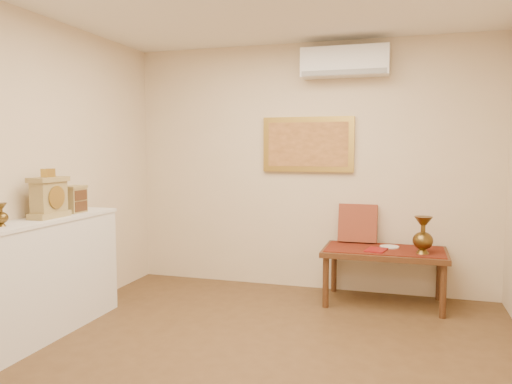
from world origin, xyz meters
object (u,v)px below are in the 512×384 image
at_px(mantel_clock, 49,197).
at_px(low_table, 384,256).
at_px(wooden_chest, 74,199).
at_px(brass_urn_tall, 423,231).
at_px(display_ledge, 27,283).

height_order(mantel_clock, low_table, mantel_clock).
height_order(wooden_chest, low_table, wooden_chest).
bearing_deg(brass_urn_tall, wooden_chest, -159.15).
bearing_deg(wooden_chest, mantel_clock, -86.99).
bearing_deg(mantel_clock, brass_urn_tall, 26.45).
distance_m(brass_urn_tall, mantel_clock, 3.38).
bearing_deg(mantel_clock, wooden_chest, 93.01).
xyz_separation_m(brass_urn_tall, low_table, (-0.36, 0.12, -0.29)).
bearing_deg(display_ledge, wooden_chest, 89.36).
bearing_deg(display_ledge, low_table, 35.10).
bearing_deg(mantel_clock, display_ledge, -95.38).
bearing_deg(brass_urn_tall, mantel_clock, -153.55).
bearing_deg(mantel_clock, low_table, 31.38).
bearing_deg(brass_urn_tall, display_ledge, -149.87).
xyz_separation_m(display_ledge, wooden_chest, (0.01, 0.61, 0.61)).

